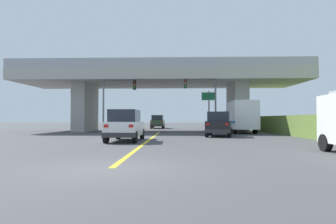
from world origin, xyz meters
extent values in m
plane|color=#424244|center=(0.00, 24.89, 0.00)|extent=(160.00, 160.00, 0.00)
cube|color=#A8A59E|center=(0.00, 24.89, 6.15)|extent=(32.03, 9.15, 1.29)
cube|color=#9A9891|center=(-8.87, 24.89, 2.75)|extent=(1.51, 5.49, 5.51)
cube|color=#9A9891|center=(8.87, 24.89, 2.75)|extent=(1.51, 5.49, 5.51)
cube|color=#9EA0A5|center=(0.00, 20.46, 7.25)|extent=(32.03, 0.20, 0.90)
cube|color=#9EA0A5|center=(0.00, 29.31, 7.25)|extent=(32.03, 0.20, 0.90)
cube|color=yellow|center=(0.00, 11.20, 0.00)|extent=(0.20, 22.40, 0.01)
cube|color=silver|center=(-1.45, 10.25, 0.81)|extent=(1.91, 4.61, 0.90)
cube|color=#1E232D|center=(-1.45, 9.90, 1.64)|extent=(1.68, 2.54, 0.76)
cube|color=#2D2D30|center=(-1.45, 7.99, 0.50)|extent=(1.95, 0.20, 0.28)
cube|color=red|center=(-2.16, 7.92, 1.03)|extent=(0.24, 0.06, 0.16)
cube|color=red|center=(-0.73, 7.92, 1.03)|extent=(0.24, 0.06, 0.16)
cylinder|color=black|center=(-2.30, 12.00, 0.36)|extent=(0.26, 0.72, 0.72)
cylinder|color=black|center=(-0.59, 12.00, 0.36)|extent=(0.26, 0.72, 0.72)
cylinder|color=black|center=(-2.30, 8.49, 0.36)|extent=(0.26, 0.72, 0.72)
cylinder|color=black|center=(-0.59, 8.49, 0.36)|extent=(0.26, 0.72, 0.72)
cube|color=black|center=(5.42, 15.60, 0.81)|extent=(2.77, 4.66, 0.90)
cube|color=#1E232D|center=(5.36, 15.28, 1.64)|extent=(2.14, 2.69, 0.76)
cube|color=#2D2D30|center=(4.98, 13.52, 0.50)|extent=(1.94, 0.60, 0.28)
cube|color=red|center=(4.27, 13.60, 1.03)|extent=(0.25, 0.11, 0.16)
cube|color=red|center=(5.67, 13.30, 1.03)|extent=(0.25, 0.11, 0.16)
cylinder|color=black|center=(4.93, 17.37, 0.36)|extent=(0.40, 0.76, 0.72)
cylinder|color=black|center=(6.60, 17.01, 0.36)|extent=(0.40, 0.76, 0.72)
cylinder|color=black|center=(4.25, 14.19, 0.36)|extent=(0.40, 0.76, 0.72)
cylinder|color=black|center=(5.92, 13.83, 0.36)|extent=(0.40, 0.76, 0.72)
cube|color=silver|center=(8.43, 23.87, 1.40)|extent=(2.20, 2.00, 1.90)
cube|color=silver|center=(8.43, 20.53, 1.83)|extent=(2.31, 4.67, 2.77)
cube|color=#195999|center=(8.43, 20.53, 1.14)|extent=(2.33, 4.58, 0.24)
cylinder|color=black|center=(7.43, 23.87, 0.45)|extent=(0.30, 0.90, 0.90)
cylinder|color=black|center=(9.43, 23.87, 0.45)|extent=(0.30, 0.90, 0.90)
cylinder|color=black|center=(7.43, 19.36, 0.45)|extent=(0.30, 0.90, 0.90)
cylinder|color=black|center=(9.43, 19.36, 0.45)|extent=(0.30, 0.90, 0.90)
cylinder|color=black|center=(8.46, 4.57, 0.38)|extent=(0.28, 0.76, 0.76)
cube|color=#2D4C33|center=(-1.05, 35.37, 0.81)|extent=(1.89, 4.80, 0.90)
cube|color=#1E232D|center=(-1.05, 35.01, 1.64)|extent=(1.66, 2.64, 0.76)
cube|color=#2D2D30|center=(-1.05, 33.02, 0.50)|extent=(1.92, 0.20, 0.28)
cube|color=red|center=(-1.76, 32.95, 1.03)|extent=(0.24, 0.06, 0.16)
cube|color=red|center=(-0.35, 32.95, 1.03)|extent=(0.24, 0.06, 0.16)
cylinder|color=black|center=(-1.90, 37.22, 0.36)|extent=(0.26, 0.72, 0.72)
cylinder|color=black|center=(-0.21, 37.22, 0.36)|extent=(0.26, 0.72, 0.72)
cylinder|color=black|center=(-1.90, 33.52, 0.36)|extent=(0.26, 0.72, 0.72)
cylinder|color=black|center=(-0.21, 33.52, 0.36)|extent=(0.26, 0.72, 0.72)
cylinder|color=#56595E|center=(5.81, 20.62, 3.03)|extent=(0.18, 0.18, 6.06)
cylinder|color=#56595E|center=(4.29, 20.62, 5.51)|extent=(3.03, 0.12, 0.12)
cube|color=#232326|center=(2.78, 20.62, 5.03)|extent=(0.32, 0.26, 0.96)
sphere|color=red|center=(2.78, 20.47, 5.33)|extent=(0.16, 0.16, 0.16)
sphere|color=gold|center=(2.78, 20.47, 5.03)|extent=(0.16, 0.16, 0.16)
sphere|color=green|center=(2.78, 20.47, 4.73)|extent=(0.16, 0.16, 0.16)
cylinder|color=slate|center=(-5.81, 21.24, 3.07)|extent=(0.18, 0.18, 6.13)
cylinder|color=slate|center=(-4.17, 21.24, 5.45)|extent=(3.27, 0.12, 0.12)
cube|color=black|center=(-2.54, 21.24, 4.97)|extent=(0.32, 0.26, 0.96)
sphere|color=red|center=(-2.54, 21.09, 5.27)|extent=(0.16, 0.16, 0.16)
sphere|color=gold|center=(-2.54, 21.09, 4.97)|extent=(0.16, 0.16, 0.16)
sphere|color=green|center=(-2.54, 21.09, 4.67)|extent=(0.16, 0.16, 0.16)
cylinder|color=#56595E|center=(5.45, 23.32, 2.28)|extent=(0.14, 0.14, 4.56)
cube|color=#197242|center=(5.45, 23.26, 3.95)|extent=(1.57, 0.08, 0.81)
cube|color=white|center=(5.45, 23.25, 3.95)|extent=(1.65, 0.04, 0.89)
camera|label=1|loc=(1.90, -8.20, 1.43)|focal=30.34mm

